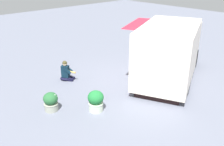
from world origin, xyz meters
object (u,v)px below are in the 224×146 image
(food_truck, at_px, (171,51))
(person_customer, at_px, (66,73))
(planter_flowering_near, at_px, (51,101))
(planter_flowering_far, at_px, (96,101))

(food_truck, distance_m, person_customer, 4.73)
(person_customer, relative_size, planter_flowering_near, 1.31)
(food_truck, xyz_separation_m, planter_flowering_near, (1.09, 5.46, -0.87))
(person_customer, bearing_deg, planter_flowering_far, 166.68)
(planter_flowering_near, bearing_deg, food_truck, -101.34)
(planter_flowering_near, bearing_deg, planter_flowering_far, -133.64)
(person_customer, height_order, planter_flowering_far, person_customer)
(person_customer, bearing_deg, planter_flowering_near, 134.82)
(planter_flowering_near, height_order, planter_flowering_far, planter_flowering_far)
(food_truck, relative_size, person_customer, 6.53)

